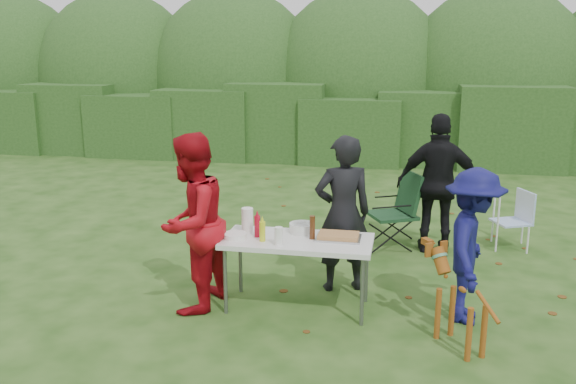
% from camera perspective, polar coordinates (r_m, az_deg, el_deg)
% --- Properties ---
extents(ground, '(80.00, 80.00, 0.00)m').
position_cam_1_polar(ground, '(6.49, -0.89, -10.35)').
color(ground, '#1E4211').
extents(hedge_row, '(22.00, 1.40, 1.70)m').
position_cam_1_polar(hedge_row, '(13.96, 5.99, 6.33)').
color(hedge_row, '#23471C').
rests_on(hedge_row, ground).
extents(shrub_backdrop, '(20.00, 2.60, 3.20)m').
position_cam_1_polar(shrub_backdrop, '(15.48, 6.62, 9.84)').
color(shrub_backdrop, '#3D6628').
rests_on(shrub_backdrop, ground).
extents(folding_table, '(1.50, 0.70, 0.74)m').
position_cam_1_polar(folding_table, '(6.15, 0.90, -4.89)').
color(folding_table, silver).
rests_on(folding_table, ground).
extents(person_cook, '(0.73, 0.61, 1.72)m').
position_cam_1_polar(person_cook, '(6.60, 5.16, -2.05)').
color(person_cook, black).
rests_on(person_cook, ground).
extents(person_red_jacket, '(0.85, 1.00, 1.81)m').
position_cam_1_polar(person_red_jacket, '(6.16, -9.03, -2.90)').
color(person_red_jacket, '#A50A14').
rests_on(person_red_jacket, ground).
extents(person_black_puffy, '(1.06, 0.46, 1.80)m').
position_cam_1_polar(person_black_puffy, '(8.00, 13.94, 0.73)').
color(person_black_puffy, black).
rests_on(person_black_puffy, ground).
extents(child, '(0.69, 1.05, 1.52)m').
position_cam_1_polar(child, '(6.11, 16.85, -4.88)').
color(child, '#10104E').
rests_on(child, ground).
extents(dog, '(0.78, 0.94, 0.84)m').
position_cam_1_polar(dog, '(5.66, 15.92, -10.02)').
color(dog, brown).
rests_on(dog, ground).
extents(camping_chair, '(0.85, 0.85, 1.02)m').
position_cam_1_polar(camping_chair, '(8.11, 9.72, -1.73)').
color(camping_chair, '#183C20').
rests_on(camping_chair, ground).
extents(lawn_chair, '(0.60, 0.60, 0.77)m').
position_cam_1_polar(lawn_chair, '(8.55, 20.14, -2.43)').
color(lawn_chair, '#4F7ECE').
rests_on(lawn_chair, ground).
extents(food_tray, '(0.45, 0.30, 0.02)m').
position_cam_1_polar(food_tray, '(6.15, 4.73, -4.31)').
color(food_tray, '#B7B7BA').
rests_on(food_tray, folding_table).
extents(focaccia_bread, '(0.40, 0.26, 0.04)m').
position_cam_1_polar(focaccia_bread, '(6.14, 4.74, -4.06)').
color(focaccia_bread, '#B57F48').
rests_on(focaccia_bread, food_tray).
extents(mustard_bottle, '(0.06, 0.06, 0.20)m').
position_cam_1_polar(mustard_bottle, '(6.04, -2.41, -3.70)').
color(mustard_bottle, '#C4D01E').
rests_on(mustard_bottle, folding_table).
extents(ketchup_bottle, '(0.06, 0.06, 0.22)m').
position_cam_1_polar(ketchup_bottle, '(6.17, -2.89, -3.23)').
color(ketchup_bottle, '#B00C22').
rests_on(ketchup_bottle, folding_table).
extents(beer_bottle, '(0.06, 0.06, 0.24)m').
position_cam_1_polar(beer_bottle, '(6.10, 2.29, -3.34)').
color(beer_bottle, '#47230F').
rests_on(beer_bottle, folding_table).
extents(paper_towel_roll, '(0.12, 0.12, 0.26)m').
position_cam_1_polar(paper_towel_roll, '(6.31, -3.82, -2.66)').
color(paper_towel_roll, white).
rests_on(paper_towel_roll, folding_table).
extents(cup_stack, '(0.08, 0.08, 0.18)m').
position_cam_1_polar(cup_stack, '(5.93, -0.88, -4.15)').
color(cup_stack, white).
rests_on(cup_stack, folding_table).
extents(pasta_bowl, '(0.26, 0.26, 0.10)m').
position_cam_1_polar(pasta_bowl, '(6.32, 1.30, -3.38)').
color(pasta_bowl, silver).
rests_on(pasta_bowl, folding_table).
extents(plate_stack, '(0.24, 0.24, 0.05)m').
position_cam_1_polar(plate_stack, '(6.18, -4.98, -4.08)').
color(plate_stack, white).
rests_on(plate_stack, folding_table).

